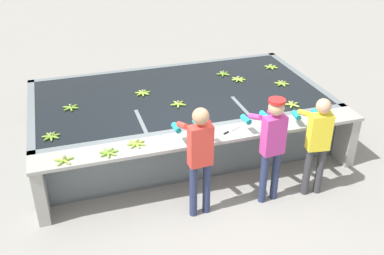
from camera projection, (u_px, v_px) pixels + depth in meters
name	position (u px, v px, depth m)	size (l,w,h in m)	color
ground_plane	(212.00, 195.00, 6.83)	(80.00, 80.00, 0.00)	gray
wash_tank	(178.00, 116.00, 8.13)	(5.07, 2.75, 0.92)	slate
work_ledge	(208.00, 150.00, 6.70)	(5.07, 0.45, 0.92)	#9E9E99
worker_0	(199.00, 152.00, 6.01)	(0.44, 0.73, 1.68)	navy
worker_1	(272.00, 140.00, 6.28)	(0.45, 0.73, 1.65)	navy
worker_2	(317.00, 138.00, 6.47)	(0.47, 0.73, 1.58)	#38383D
banana_bunch_floating_0	(282.00, 83.00, 8.22)	(0.26, 0.28, 0.08)	#8CB738
banana_bunch_floating_1	(143.00, 93.00, 7.85)	(0.28, 0.28, 0.08)	#8CB738
banana_bunch_floating_2	(51.00, 136.00, 6.52)	(0.28, 0.27, 0.08)	#75A333
banana_bunch_floating_3	(292.00, 104.00, 7.45)	(0.28, 0.27, 0.08)	#9EC642
banana_bunch_floating_4	(271.00, 67.00, 8.94)	(0.28, 0.28, 0.08)	#93BC3D
banana_bunch_floating_5	(71.00, 107.00, 7.35)	(0.27, 0.28, 0.08)	#75A333
banana_bunch_floating_6	(178.00, 104.00, 7.47)	(0.27, 0.28, 0.08)	#8CB738
banana_bunch_floating_7	(238.00, 79.00, 8.40)	(0.27, 0.28, 0.08)	#9EC642
banana_bunch_floating_8	(223.00, 74.00, 8.63)	(0.27, 0.27, 0.08)	#75A333
banana_bunch_ledge_0	(64.00, 160.00, 5.96)	(0.28, 0.27, 0.08)	#8CB738
banana_bunch_ledge_1	(136.00, 144.00, 6.34)	(0.28, 0.28, 0.08)	#8CB738
banana_bunch_ledge_2	(109.00, 152.00, 6.13)	(0.28, 0.28, 0.08)	#75A333
knife_0	(275.00, 125.00, 6.83)	(0.23, 0.30, 0.02)	silver
knife_1	(229.00, 131.00, 6.67)	(0.32, 0.18, 0.02)	silver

